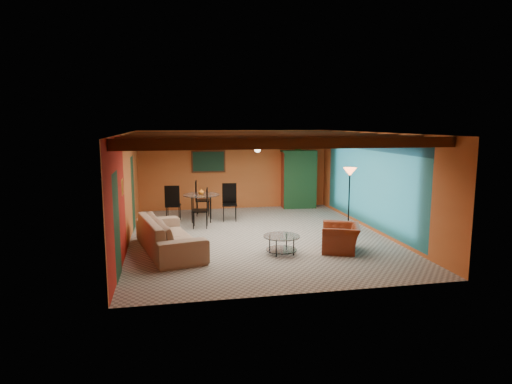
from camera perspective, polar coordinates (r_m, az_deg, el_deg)
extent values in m
cube|color=#9C958B|center=(11.63, 0.19, -5.76)|extent=(6.50, 8.00, 0.01)
cube|color=silver|center=(11.25, 0.20, 7.67)|extent=(6.50, 8.00, 0.01)
cube|color=#BE5D2B|center=(15.27, -2.79, 2.90)|extent=(6.50, 0.02, 2.70)
cube|color=maroon|center=(11.19, -16.35, 0.35)|extent=(0.02, 8.00, 2.70)
cube|color=#2A7A7A|center=(12.42, 15.07, 1.22)|extent=(0.02, 8.00, 2.70)
imported|color=#94765F|center=(10.39, -11.15, -5.45)|extent=(1.65, 2.88, 0.79)
imported|color=maroon|center=(10.46, 10.88, -5.83)|extent=(1.13, 1.20, 0.62)
cube|color=maroon|center=(15.50, 5.46, 1.57)|extent=(1.15, 0.63, 1.95)
cube|color=black|center=(15.10, -6.16, 3.94)|extent=(1.05, 0.03, 0.65)
imported|color=#26661E|center=(15.40, 5.53, 6.02)|extent=(0.51, 0.47, 0.46)
imported|color=orange|center=(13.30, -7.11, 1.42)|extent=(0.22, 0.22, 0.18)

